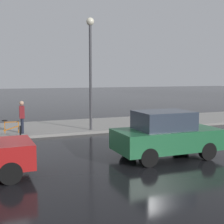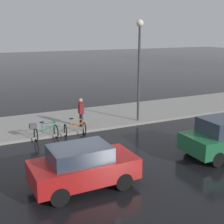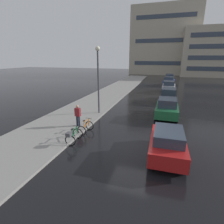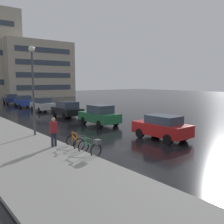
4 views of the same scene
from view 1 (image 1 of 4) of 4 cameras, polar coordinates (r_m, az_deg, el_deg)
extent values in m
cube|color=gray|center=(20.43, 7.72, -1.72)|extent=(4.80, 60.00, 0.14)
torus|color=black|center=(15.25, -16.40, -3.67)|extent=(0.69, 0.14, 0.69)
cube|color=orange|center=(15.24, -19.01, -2.67)|extent=(0.04, 0.04, 0.58)
cube|color=orange|center=(15.21, -16.72, -2.65)|extent=(0.04, 0.04, 0.55)
cube|color=orange|center=(15.19, -17.90, -1.76)|extent=(0.11, 0.61, 0.04)
cube|color=orange|center=(15.23, -17.96, -2.86)|extent=(0.12, 0.69, 0.25)
ellipsoid|color=black|center=(15.19, -19.05, -1.49)|extent=(0.17, 0.27, 0.07)
cylinder|color=black|center=(15.17, -16.76, -1.55)|extent=(0.50, 0.09, 0.03)
cylinder|color=black|center=(10.70, -18.82, -8.17)|extent=(0.23, 0.64, 0.64)
cylinder|color=black|center=(9.20, -18.08, -10.54)|extent=(0.23, 0.64, 0.64)
cube|color=#1E6038|center=(11.62, 9.98, -4.88)|extent=(1.87, 3.84, 0.74)
cube|color=#2D3847|center=(11.42, 9.40, -1.49)|extent=(1.52, 1.97, 0.66)
cylinder|color=black|center=(13.00, 12.54, -5.40)|extent=(0.22, 0.64, 0.64)
cylinder|color=black|center=(11.71, 17.07, -6.84)|extent=(0.22, 0.64, 0.64)
cylinder|color=black|center=(11.86, 2.92, -6.40)|extent=(0.22, 0.64, 0.64)
cylinder|color=black|center=(10.43, 6.71, -8.23)|extent=(0.22, 0.64, 0.64)
cylinder|color=#1E2333|center=(16.33, -16.10, -2.61)|extent=(0.14, 0.14, 0.90)
cylinder|color=#1E2333|center=(16.16, -16.06, -2.71)|extent=(0.14, 0.14, 0.90)
cube|color=maroon|center=(16.14, -16.16, -0.01)|extent=(0.41, 0.26, 0.61)
sphere|color=tan|center=(16.10, -16.21, 1.56)|extent=(0.22, 0.22, 0.22)
cylinder|color=#424247|center=(16.49, -3.94, 5.93)|extent=(0.14, 0.14, 5.62)
sphere|color=#F2EACC|center=(16.73, -4.02, 16.17)|extent=(0.41, 0.41, 0.41)
camera|label=2|loc=(4.79, -114.58, 28.52)|focal=50.00mm
camera|label=3|loc=(13.80, -66.52, 11.54)|focal=28.00mm
camera|label=4|loc=(24.49, -48.92, 6.18)|focal=40.00mm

